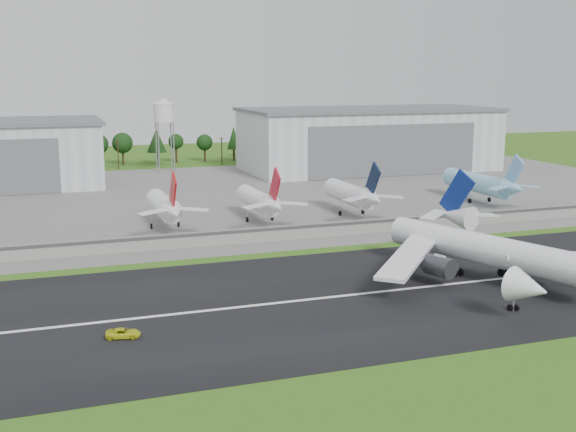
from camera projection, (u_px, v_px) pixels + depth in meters
name	position (u px, v px, depth m)	size (l,w,h in m)	color
ground	(387.00, 311.00, 120.56)	(600.00, 600.00, 0.00)	#345C16
runway	(361.00, 294.00, 129.81)	(320.00, 60.00, 0.10)	black
runway_centerline	(361.00, 294.00, 129.80)	(220.00, 1.00, 0.02)	white
apron	(216.00, 197.00, 231.66)	(320.00, 150.00, 0.10)	slate
blast_fence	(281.00, 233.00, 171.12)	(240.00, 0.61, 3.50)	gray
hangar_east	(368.00, 139.00, 295.06)	(102.00, 47.00, 25.20)	silver
water_tower	(164.00, 110.00, 285.44)	(8.40, 8.40, 29.40)	#99999E
utility_poles	(172.00, 167.00, 305.74)	(230.00, 3.00, 12.00)	black
treeline	(166.00, 163.00, 319.62)	(320.00, 16.00, 22.00)	black
main_airliner	(486.00, 257.00, 136.82)	(54.00, 57.55, 18.17)	white
ground_vehicle	(123.00, 333.00, 108.17)	(2.39, 5.18, 1.44)	#C9D118
parked_jet_red_a	(165.00, 206.00, 182.57)	(7.36, 31.29, 16.42)	white
parked_jet_red_b	(261.00, 201.00, 190.80)	(7.36, 31.29, 16.35)	white
parked_jet_navy	(354.00, 194.00, 199.49)	(7.36, 31.29, 16.61)	white
parked_jet_skyblue	(483.00, 184.00, 218.75)	(7.36, 37.29, 16.74)	#83C0E3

